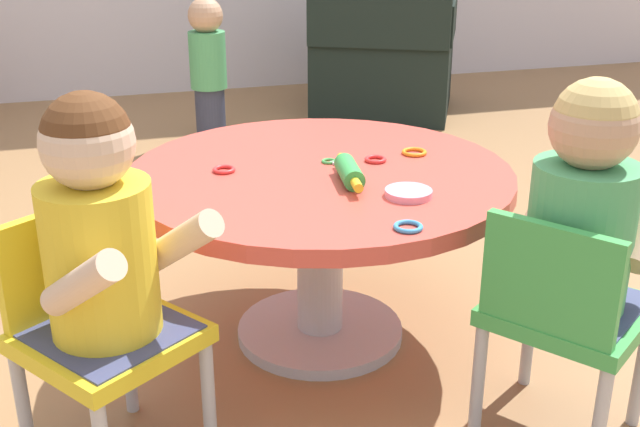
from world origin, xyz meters
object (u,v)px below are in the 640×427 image
Objects in this scene: toddler_standing at (208,66)px; craft_scissors at (339,164)px; rolling_pin at (349,172)px; craft_table at (320,208)px; armchair_dark at (384,55)px; seated_child_left at (99,229)px; child_chair_right at (563,314)px; seated_child_right at (584,206)px; child_chair_left at (98,329)px.

craft_scissors is at bearing -88.49° from toddler_standing.
rolling_pin reaches higher than craft_scissors.
craft_table is 1.88m from toddler_standing.
armchair_dark reaches higher than craft_table.
seated_child_left reaches higher than rolling_pin.
rolling_pin is 0.13m from craft_scissors.
child_chair_right is (0.36, -0.55, -0.06)m from craft_table.
seated_child_right reaches higher than toddler_standing.
seated_child_left is at bearing -154.52° from rolling_pin.
seated_child_right is (0.95, -0.18, 0.23)m from child_chair_left.
child_chair_left is 0.99m from seated_child_right.
child_chair_right is at bearing -144.17° from seated_child_right.
child_chair_left is at bearing -148.98° from craft_scissors.
armchair_dark is 1.01m from toddler_standing.
child_chair_left reaches higher than rolling_pin.
child_chair_right is at bearing -81.80° from toddler_standing.
toddler_standing is at bearing 98.20° from child_chair_right.
rolling_pin is (-0.32, 0.45, 0.19)m from child_chair_right.
armchair_dark reaches higher than child_chair_left.
craft_scissors reaches higher than craft_table.
child_chair_left is 0.67m from rolling_pin.
child_chair_right reaches higher than rolling_pin.
armchair_dark reaches higher than toddler_standing.
rolling_pin is 1.69× the size of craft_scissors.
craft_scissors is (-0.30, 0.57, 0.17)m from child_chair_right.
craft_scissors is at bearing -113.43° from armchair_dark.
craft_scissors is (0.05, -1.86, 0.11)m from toddler_standing.
rolling_pin is (0.04, -0.11, 0.13)m from craft_table.
child_chair_left is at bearing -158.00° from rolling_pin.
toddler_standing is at bearing 89.78° from craft_table.
seated_child_left is 0.94m from seated_child_right.
craft_table is at bearing -90.22° from toddler_standing.
armchair_dark is 4.16× the size of rolling_pin.
armchair_dark is at bearing 59.11° from seated_child_left.
seated_child_left is 0.76× the size of toddler_standing.
child_chair_left is 0.23m from seated_child_left.
seated_child_right is 2.76m from armchair_dark.
seated_child_left reaches higher than craft_table.
seated_child_right is 2.44m from toddler_standing.
craft_table is 0.68m from seated_child_right.
armchair_dark is at bearing 77.04° from child_chair_right.
craft_scissors is at bearing 19.88° from craft_table.
child_chair_left is 2.94m from armchair_dark.
toddler_standing is (-0.38, 2.41, -0.17)m from seated_child_right.
toddler_standing reaches higher than child_chair_right.
craft_scissors is (0.06, 0.02, 0.11)m from craft_table.
craft_table is 0.17m from rolling_pin.
craft_scissors is at bearing 31.02° from child_chair_left.
seated_child_right is at bearing -9.11° from seated_child_left.
craft_table is 4.15× the size of rolling_pin.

